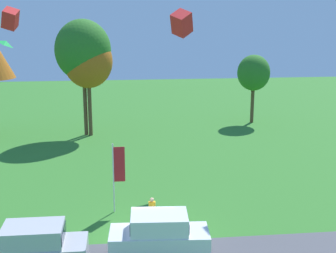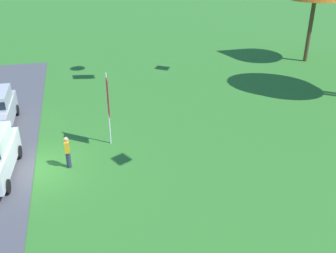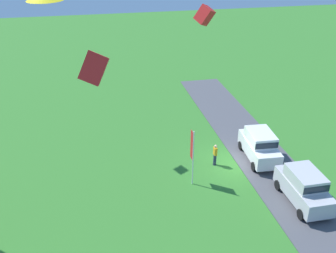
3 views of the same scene
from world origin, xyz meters
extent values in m
plane|color=#337528|center=(0.00, 0.00, 0.00)|extent=(120.00, 120.00, 0.00)
cube|color=#4C4C51|center=(0.00, -2.65, 0.03)|extent=(36.00, 4.40, 0.06)
cube|color=#B7B7BC|center=(-5.27, -2.84, 0.95)|extent=(4.61, 1.93, 1.10)
cube|color=#B7B7BC|center=(-5.27, -2.84, 1.92)|extent=(2.61, 1.78, 0.84)
cube|color=#19232D|center=(-5.27, -2.84, 1.92)|extent=(2.66, 1.74, 0.46)
cylinder|color=black|center=(-6.84, -3.73, 0.40)|extent=(0.68, 0.24, 0.68)
cylinder|color=black|center=(-6.83, -1.93, 0.40)|extent=(0.68, 0.24, 0.68)
cylinder|color=black|center=(-3.71, -3.75, 0.40)|extent=(0.68, 0.24, 0.68)
cylinder|color=black|center=(-3.70, -1.95, 0.40)|extent=(0.68, 0.24, 0.68)
cube|color=white|center=(0.30, -2.28, 0.95)|extent=(4.72, 2.21, 1.10)
cube|color=white|center=(0.30, -2.28, 1.92)|extent=(2.71, 1.93, 0.84)
cube|color=#19232D|center=(0.30, -2.28, 1.92)|extent=(2.76, 1.90, 0.46)
cylinder|color=black|center=(-1.32, -3.07, 0.40)|extent=(0.69, 0.29, 0.68)
cylinder|color=black|center=(-1.20, -1.27, 0.40)|extent=(0.69, 0.29, 0.68)
cylinder|color=black|center=(1.80, -3.29, 0.40)|extent=(0.69, 0.29, 0.68)
cylinder|color=black|center=(1.92, -1.49, 0.40)|extent=(0.69, 0.29, 0.68)
cylinder|color=#2D334C|center=(0.25, 1.26, 0.44)|extent=(0.24, 0.24, 0.88)
cube|color=orange|center=(0.25, 1.26, 1.18)|extent=(0.36, 0.22, 0.60)
sphere|color=tan|center=(0.25, 1.26, 1.60)|extent=(0.22, 0.22, 0.22)
cylinder|color=silver|center=(-1.78, 3.56, 2.07)|extent=(0.08, 0.08, 4.13)
cube|color=red|center=(-1.43, 3.56, 2.89)|extent=(0.64, 0.04, 2.07)
cube|color=red|center=(-8.13, 9.72, 10.96)|extent=(1.26, 1.36, 1.63)
cube|color=red|center=(1.90, 2.02, 10.80)|extent=(1.29, 1.53, 1.53)
camera|label=1|loc=(-1.54, -22.04, 11.25)|focal=50.00mm
camera|label=2|loc=(17.77, 2.21, 10.75)|focal=42.00mm
camera|label=3|loc=(-23.55, 9.99, 16.03)|focal=42.00mm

